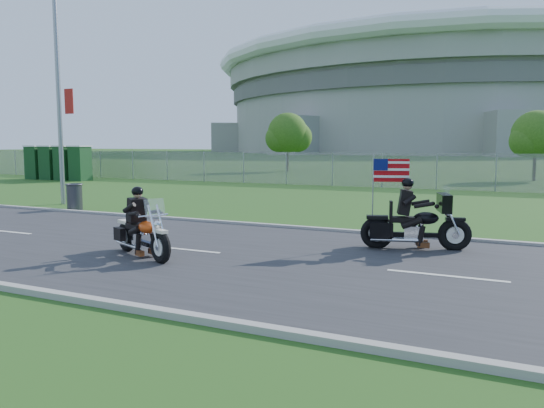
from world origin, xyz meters
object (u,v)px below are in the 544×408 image
at_px(streetlight, 62,66).
at_px(trash_can, 75,198).
at_px(porta_toilet_b, 65,163).
at_px(motorcycle_follow, 415,226).
at_px(porta_toilet_c, 50,163).
at_px(motorcycle_lead, 142,235).
at_px(porta_toilet_a, 80,164).
at_px(porta_toilet_d, 36,163).

bearing_deg(streetlight, trash_can, -38.25).
height_order(porta_toilet_b, motorcycle_follow, porta_toilet_b).
relative_size(streetlight, porta_toilet_c, 4.35).
distance_m(porta_toilet_b, motorcycle_lead, 27.75).
height_order(streetlight, motorcycle_follow, streetlight).
height_order(streetlight, porta_toilet_a, streetlight).
bearing_deg(porta_toilet_c, motorcycle_lead, -38.61).
xyz_separation_m(motorcycle_lead, motorcycle_follow, (5.27, 3.37, 0.08)).
bearing_deg(porta_toilet_c, trash_can, -39.82).
relative_size(porta_toilet_d, trash_can, 2.35).
bearing_deg(porta_toilet_b, porta_toilet_d, 180.00).
bearing_deg(motorcycle_follow, motorcycle_lead, -164.01).
relative_size(streetlight, porta_toilet_b, 4.35).
bearing_deg(motorcycle_follow, trash_can, 153.60).
xyz_separation_m(porta_toilet_c, motorcycle_follow, (27.79, -14.61, -0.57)).
distance_m(porta_toilet_c, motorcycle_lead, 28.83).
bearing_deg(porta_toilet_c, motorcycle_follow, -27.73).
relative_size(porta_toilet_a, porta_toilet_d, 1.00).
xyz_separation_m(porta_toilet_c, motorcycle_lead, (22.52, -17.98, -0.65)).
xyz_separation_m(streetlight, porta_toilet_a, (-10.02, 10.78, -4.49)).
xyz_separation_m(porta_toilet_c, porta_toilet_d, (-1.40, 0.00, 0.00)).
bearing_deg(porta_toilet_a, porta_toilet_b, 180.00).
relative_size(porta_toilet_c, motorcycle_follow, 0.92).
bearing_deg(porta_toilet_c, porta_toilet_b, 0.00).
bearing_deg(streetlight, motorcycle_lead, -36.60).
bearing_deg(porta_toilet_b, porta_toilet_a, 0.00).
xyz_separation_m(porta_toilet_b, motorcycle_lead, (21.12, -17.98, -0.65)).
distance_m(porta_toilet_d, trash_can, 20.43).
bearing_deg(porta_toilet_a, streetlight, -47.09).
distance_m(porta_toilet_d, motorcycle_follow, 32.65).
height_order(motorcycle_lead, trash_can, motorcycle_lead).
xyz_separation_m(porta_toilet_a, porta_toilet_c, (-2.80, 0.00, 0.00)).
distance_m(porta_toilet_a, porta_toilet_d, 4.20).
bearing_deg(motorcycle_follow, porta_toilet_c, 135.66).
distance_m(motorcycle_lead, trash_can, 9.51).
relative_size(porta_toilet_b, trash_can, 2.35).
height_order(porta_toilet_a, porta_toilet_d, same).
bearing_deg(trash_can, motorcycle_follow, -9.80).
bearing_deg(streetlight, motorcycle_follow, -14.36).
bearing_deg(porta_toilet_d, motorcycle_lead, -36.94).
height_order(porta_toilet_b, porta_toilet_d, same).
distance_m(porta_toilet_b, trash_can, 18.28).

